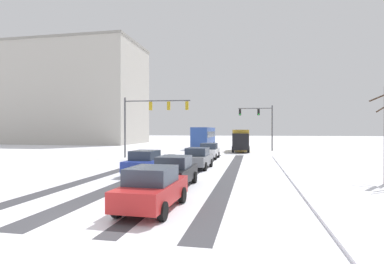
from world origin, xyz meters
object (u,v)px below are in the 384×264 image
(traffic_signal_near_left, at_px, (151,113))
(car_black_fourth, at_px, (175,171))
(office_building_far_left_block, at_px, (77,94))
(traffic_signal_far_right, at_px, (260,119))
(car_white_lead, at_px, (209,151))
(box_truck_delivery, at_px, (241,140))
(car_blue_third, at_px, (145,162))
(car_red_fifth, at_px, (152,188))
(car_grey_second, at_px, (198,158))
(bus_oncoming, at_px, (204,136))

(traffic_signal_near_left, xyz_separation_m, car_black_fourth, (6.65, -15.75, -4.01))
(car_black_fourth, height_order, office_building_far_left_block, office_building_far_left_block)
(traffic_signal_far_right, distance_m, office_building_far_left_block, 43.77)
(traffic_signal_near_left, xyz_separation_m, office_building_far_left_block, (-27.93, 30.87, 6.09))
(car_white_lead, xyz_separation_m, box_truck_delivery, (2.84, 11.47, 0.82))
(traffic_signal_far_right, height_order, office_building_far_left_block, office_building_far_left_block)
(car_white_lead, relative_size, car_blue_third, 0.98)
(traffic_signal_far_right, bearing_deg, box_truck_delivery, -142.80)
(car_black_fourth, bearing_deg, box_truck_delivery, 84.87)
(car_white_lead, xyz_separation_m, car_red_fifth, (0.74, -20.61, 0.00))
(car_grey_second, distance_m, car_black_fourth, 7.66)
(car_white_lead, xyz_separation_m, office_building_far_left_block, (-34.20, 30.73, 10.10))
(car_white_lead, xyz_separation_m, car_black_fourth, (0.38, -15.90, 0.00))
(car_grey_second, height_order, box_truck_delivery, box_truck_delivery)
(car_white_lead, distance_m, car_red_fifth, 20.62)
(car_blue_third, relative_size, car_black_fourth, 1.02)
(traffic_signal_near_left, distance_m, car_blue_third, 13.04)
(traffic_signal_near_left, bearing_deg, car_red_fifth, -71.11)
(traffic_signal_far_right, height_order, bus_oncoming, traffic_signal_far_right)
(traffic_signal_far_right, relative_size, office_building_far_left_block, 0.23)
(box_truck_delivery, xyz_separation_m, office_building_far_left_block, (-37.04, 19.26, 9.28))
(car_blue_third, height_order, office_building_far_left_block, office_building_far_left_block)
(car_grey_second, bearing_deg, car_blue_third, -127.43)
(car_grey_second, xyz_separation_m, car_red_fifth, (0.47, -12.37, 0.00))
(car_red_fifth, height_order, box_truck_delivery, box_truck_delivery)
(traffic_signal_near_left, relative_size, car_grey_second, 1.74)
(traffic_signal_far_right, distance_m, car_blue_third, 27.08)
(car_grey_second, bearing_deg, traffic_signal_far_right, 76.35)
(bus_oncoming, bearing_deg, car_white_lead, -79.41)
(car_grey_second, bearing_deg, car_red_fifth, -87.80)
(traffic_signal_far_right, bearing_deg, traffic_signal_near_left, -130.83)
(car_red_fifth, height_order, office_building_far_left_block, office_building_far_left_block)
(car_grey_second, bearing_deg, box_truck_delivery, 82.54)
(box_truck_delivery, bearing_deg, car_white_lead, -103.92)
(car_blue_third, bearing_deg, car_black_fourth, -52.17)
(traffic_signal_far_right, xyz_separation_m, bus_oncoming, (-8.93, 4.56, -2.60))
(bus_oncoming, xyz_separation_m, box_truck_delivery, (6.22, -6.61, -0.36))
(car_red_fifth, distance_m, box_truck_delivery, 32.16)
(car_grey_second, relative_size, box_truck_delivery, 0.56)
(car_black_fourth, bearing_deg, bus_oncoming, 96.32)
(car_black_fourth, bearing_deg, office_building_far_left_block, 126.57)
(car_red_fifth, bearing_deg, box_truck_delivery, 86.24)
(traffic_signal_far_right, distance_m, traffic_signal_near_left, 18.07)
(traffic_signal_far_right, bearing_deg, office_building_far_left_block, 156.60)
(traffic_signal_near_left, height_order, car_blue_third, traffic_signal_near_left)
(traffic_signal_far_right, height_order, car_blue_third, traffic_signal_far_right)
(office_building_far_left_block, bearing_deg, traffic_signal_near_left, -47.86)
(bus_oncoming, distance_m, box_truck_delivery, 9.09)
(car_red_fifth, relative_size, box_truck_delivery, 0.56)
(car_red_fifth, height_order, bus_oncoming, bus_oncoming)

